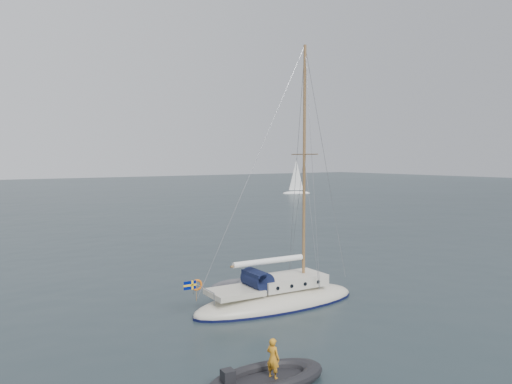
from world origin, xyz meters
TOP-DOWN VIEW (x-y plane):
  - ground at (0.00, 0.00)m, footprint 300.00×300.00m
  - sailboat at (-3.32, -2.78)m, footprint 8.89×2.66m
  - dinghy at (-3.67, 1.01)m, footprint 2.61×1.18m
  - rib at (-8.48, -9.08)m, footprint 3.92×1.78m
  - distant_yacht_b at (43.07, 52.57)m, footprint 5.36×2.86m

SIDE VIEW (x-z plane):
  - ground at x=0.00m, z-range 0.00..0.00m
  - dinghy at x=-3.67m, z-range -0.02..0.35m
  - rib at x=-8.48m, z-range -0.49..0.95m
  - sailboat at x=-3.32m, z-range -5.37..7.28m
  - distant_yacht_b at x=43.07m, z-range -0.52..6.59m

